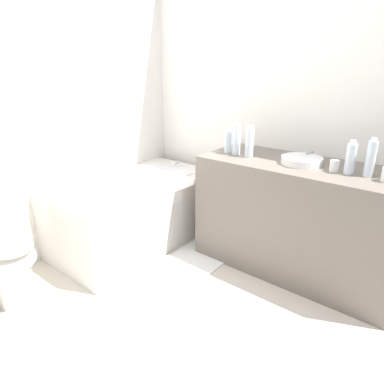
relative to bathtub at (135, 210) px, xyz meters
The scene contains 15 objects.
ground_plane 1.31m from the bathtub, 127.85° to the right, with size 4.18×4.18×0.00m, color beige.
wall_back_tiled 1.27m from the bathtub, 150.68° to the left, with size 3.58×0.10×2.44m, color white.
wall_right_mirror 1.60m from the bathtub, 49.24° to the right, with size 0.10×3.17×2.44m, color white.
bathtub is the anchor object (origin of this frame).
toilet 1.10m from the bathtub, behind, with size 0.40×0.51×0.72m.
vanity_counter 1.40m from the bathtub, 69.24° to the right, with size 0.63×1.51×0.87m, color #6B6056.
sink_basin 1.50m from the bathtub, 69.39° to the right, with size 0.29×0.29×0.05m, color white.
sink_faucet 1.56m from the bathtub, 62.98° to the right, with size 0.13×0.15×0.07m.
water_bottle_0 1.04m from the bathtub, 57.43° to the right, with size 0.06×0.06×0.21m.
water_bottle_1 1.81m from the bathtub, 74.67° to the right, with size 0.06×0.06×0.22m.
water_bottle_2 1.11m from the bathtub, 60.82° to the right, with size 0.06×0.06×0.26m.
water_bottle_3 1.19m from the bathtub, 64.48° to the right, with size 0.07×0.07×0.25m.
water_bottle_4 1.92m from the bathtub, 75.11° to the right, with size 0.06×0.06×0.25m.
drinking_glass_1 1.70m from the bathtub, 74.08° to the right, with size 0.06×0.06×0.08m, color white.
bath_mat 0.73m from the bathtub, 76.39° to the right, with size 0.52×0.43×0.01m, color white.
Camera 1 is at (-1.08, -1.16, 1.53)m, focal length 31.62 mm.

